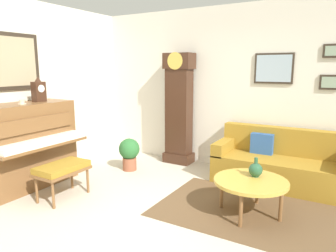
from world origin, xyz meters
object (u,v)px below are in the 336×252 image
Objects in this scene: couch at (279,164)px; mantel_clock at (39,90)px; green_jug at (256,170)px; potted_plant at (129,152)px; coffee_table at (251,182)px; grandfather_clock at (179,112)px; teacup at (22,103)px; piano_bench at (62,169)px; piano at (25,145)px.

mantel_clock is (-3.23, -1.71, 1.11)m from couch.
green_jug reaches higher than potted_plant.
coffee_table is at bearing -14.67° from potted_plant.
grandfather_clock reaches higher than teacup.
green_jug is at bearing -11.14° from potted_plant.
green_jug reaches higher than coffee_table.
potted_plant reaches higher than coffee_table.
piano_bench is at bearing 2.05° from teacup.
teacup reaches higher than coffee_table.
potted_plant is (-2.38, -0.63, 0.01)m from couch.
grandfather_clock is at bearing 143.92° from green_jug.
grandfather_clock reaches higher than green_jug.
coffee_table is 0.19m from green_jug.
green_jug is 2.34m from potted_plant.
teacup is (0.08, -0.05, 0.64)m from piano.
coffee_table is (3.13, 0.78, -0.22)m from piano.
green_jug is 0.43× the size of potted_plant.
piano_bench is 1.40m from potted_plant.
teacup reaches higher than couch.
couch is at bearing 31.89° from piano.
piano is 3.28m from green_jug.
coffee_table is 1.57× the size of potted_plant.
mantel_clock reaches higher than piano_bench.
mantel_clock is (-1.37, -1.92, 0.46)m from grandfather_clock.
grandfather_clock is 2.31× the size of coffee_table.
piano is 6.00× the size of green_jug.
grandfather_clock is 2.23m from green_jug.
grandfather_clock is 5.34× the size of mantel_clock.
piano is 3.82m from couch.
piano_bench is at bearing -161.08° from coffee_table.
coffee_table is 3.28m from teacup.
potted_plant is (0.85, 1.08, -1.10)m from mantel_clock.
piano_bench is 0.34× the size of grandfather_clock.
couch is (1.86, -0.20, -0.65)m from grandfather_clock.
green_jug is at bearing 21.92° from piano_bench.
piano is 12.41× the size of teacup.
potted_plant is at bearing -121.76° from grandfather_clock.
mantel_clock is 0.68× the size of potted_plant.
teacup is at bearing -164.82° from coffee_table.
potted_plant reaches higher than piano_bench.
couch is (2.44, 2.03, -0.09)m from piano_bench.
mantel_clock is at bearing -152.03° from couch.
couch is at bearing -6.29° from grandfather_clock.
green_jug is (3.15, 0.92, -0.10)m from piano.
piano is at bearing 178.27° from piano_bench.
piano is at bearing -121.82° from grandfather_clock.
couch is at bearing 39.80° from piano_bench.
couch reaches higher than coffee_table.
couch is 3.82m from mantel_clock.
piano is 0.71× the size of grandfather_clock.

